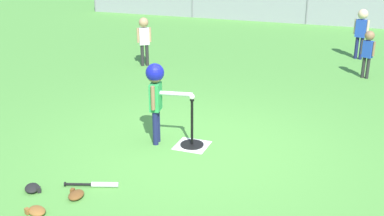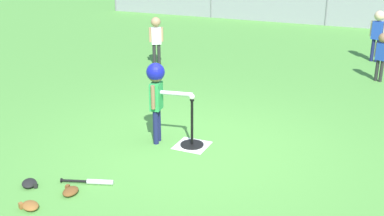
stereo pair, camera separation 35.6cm
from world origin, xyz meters
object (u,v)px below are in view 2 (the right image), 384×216
Objects in this scene: batting_tee at (192,138)px; fielder_deep_left at (382,50)px; baseball_on_tee at (192,97)px; fielder_near_left at (378,29)px; spare_bat_silver at (95,182)px; fielder_deep_center at (156,35)px; glove_tossed_aside at (70,191)px; batter_child at (157,87)px; glove_near_bats at (30,206)px; glove_by_plate at (29,183)px.

fielder_deep_left reaches higher than batting_tee.
baseball_on_tee is 0.06× the size of fielder_near_left.
fielder_deep_left reaches higher than baseball_on_tee.
fielder_deep_center is at bearing 110.50° from spare_bat_silver.
baseball_on_tee is at bearing 67.85° from glove_tossed_aside.
batting_tee reaches higher than glove_tossed_aside.
fielder_deep_left is 0.90× the size of fielder_deep_center.
baseball_on_tee is at bearing 10.01° from batter_child.
fielder_deep_left is (2.61, 4.42, -0.19)m from batter_child.
batting_tee is at bearing 90.00° from baseball_on_tee.
batting_tee is 1.56m from spare_bat_silver.
glove_near_bats is at bearing -109.21° from fielder_near_left.
spare_bat_silver is at bearing 68.81° from glove_tossed_aside.
batting_tee is 0.63× the size of fielder_deep_center.
baseball_on_tee is 0.30× the size of glove_tossed_aside.
glove_tossed_aside is (-0.22, -1.65, -0.78)m from batter_child.
glove_near_bats is (-0.42, -2.08, -0.78)m from batter_child.
glove_near_bats is (-0.91, -2.16, -0.07)m from batting_tee.
fielder_deep_center reaches higher than glove_by_plate.
fielder_deep_left is 6.73m from glove_tossed_aside.
spare_bat_silver is 2.49× the size of glove_tossed_aside.
fielder_deep_center is 5.61m from glove_by_plate.
fielder_deep_left is at bearing 64.83° from spare_bat_silver.
batting_tee is 2.52× the size of glove_near_bats.
fielder_deep_left is 0.83× the size of fielder_near_left.
fielder_deep_center is 4.39× the size of glove_tossed_aside.
fielder_deep_left is at bearing -83.22° from fielder_near_left.
fielder_near_left is 8.18m from glove_tossed_aside.
baseball_on_tee is 2.00m from glove_tossed_aside.
batter_child reaches higher than glove_tossed_aside.
batter_child is at bearing 65.71° from glove_by_plate.
spare_bat_silver is (1.90, -5.09, -0.66)m from fielder_deep_center.
glove_tossed_aside is at bearing -71.63° from fielder_deep_center.
batting_tee is 4.85m from fielder_deep_left.
glove_near_bats is at bearing -47.32° from glove_by_plate.
glove_by_plate is at bearing -77.10° from fielder_deep_center.
spare_bat_silver is (-2.72, -5.78, -0.59)m from fielder_deep_left.
glove_by_plate is at bearing -114.29° from batter_child.
glove_by_plate is at bearing -152.41° from spare_bat_silver.
spare_bat_silver is (-2.52, -7.42, -0.72)m from fielder_near_left.
fielder_near_left is at bearing 71.15° from glove_tossed_aside.
batter_child is at bearing 85.38° from spare_bat_silver.
fielder_near_left is (1.93, 5.98, 0.04)m from baseball_on_tee.
spare_bat_silver is at bearing 66.31° from glove_near_bats.
batter_child is at bearing -169.99° from baseball_on_tee.
fielder_deep_center is (-2.50, 3.65, 0.58)m from batting_tee.
glove_near_bats and glove_tossed_aside have the same top height.
batter_child reaches higher than glove_by_plate.
batter_child is 5.13m from fielder_deep_left.
fielder_near_left is at bearing 71.24° from spare_bat_silver.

